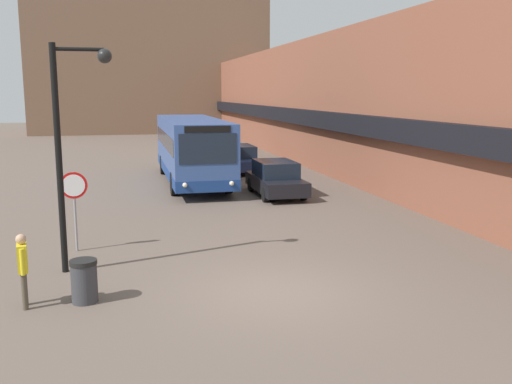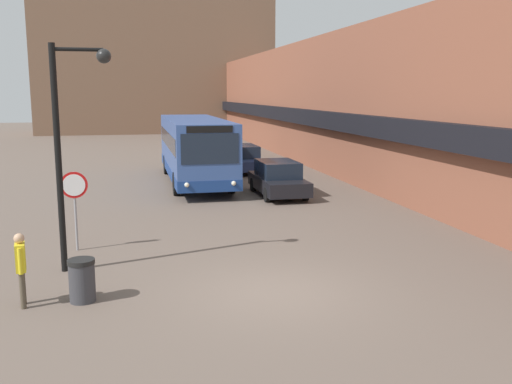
# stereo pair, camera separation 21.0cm
# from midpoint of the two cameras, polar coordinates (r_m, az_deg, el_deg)

# --- Properties ---
(ground_plane) EXTENTS (160.00, 160.00, 0.00)m
(ground_plane) POSITION_cam_midpoint_polar(r_m,az_deg,el_deg) (13.26, 2.35, -9.96)
(ground_plane) COLOR #66564C
(building_row_right) EXTENTS (5.50, 60.00, 7.69)m
(building_row_right) POSITION_cam_midpoint_polar(r_m,az_deg,el_deg) (38.39, 7.73, 8.84)
(building_row_right) COLOR brown
(building_row_right) RESTS_ON ground_plane
(building_backdrop_far) EXTENTS (26.00, 8.00, 18.17)m
(building_backdrop_far) POSITION_cam_midpoint_polar(r_m,az_deg,el_deg) (67.29, -9.96, 13.69)
(building_backdrop_far) COLOR brown
(building_backdrop_far) RESTS_ON ground_plane
(city_bus) EXTENTS (2.73, 11.28, 3.21)m
(city_bus) POSITION_cam_midpoint_polar(r_m,az_deg,el_deg) (28.83, -5.93, 4.38)
(city_bus) COLOR #335193
(city_bus) RESTS_ON ground_plane
(parked_car_front) EXTENTS (1.85, 4.41, 1.53)m
(parked_car_front) POSITION_cam_midpoint_polar(r_m,az_deg,el_deg) (25.16, 2.46, 1.35)
(parked_car_front) COLOR black
(parked_car_front) RESTS_ON ground_plane
(parked_car_middle) EXTENTS (1.82, 4.78, 1.50)m
(parked_car_middle) POSITION_cam_midpoint_polar(r_m,az_deg,el_deg) (32.95, -1.14, 3.39)
(parked_car_middle) COLOR navy
(parked_car_middle) RESTS_ON ground_plane
(parked_car_back) EXTENTS (1.86, 4.74, 1.51)m
(parked_car_back) POSITION_cam_midpoint_polar(r_m,az_deg,el_deg) (39.62, -3.08, 4.48)
(parked_car_back) COLOR silver
(parked_car_back) RESTS_ON ground_plane
(stop_sign) EXTENTS (0.76, 0.08, 2.30)m
(stop_sign) POSITION_cam_midpoint_polar(r_m,az_deg,el_deg) (16.98, -17.36, -0.16)
(stop_sign) COLOR gray
(stop_sign) RESTS_ON ground_plane
(street_lamp) EXTENTS (1.46, 0.36, 5.68)m
(street_lamp) POSITION_cam_midpoint_polar(r_m,az_deg,el_deg) (14.82, -17.74, 5.84)
(street_lamp) COLOR black
(street_lamp) RESTS_ON ground_plane
(pedestrian) EXTENTS (0.26, 0.52, 1.60)m
(pedestrian) POSITION_cam_midpoint_polar(r_m,az_deg,el_deg) (13.05, -22.04, -6.58)
(pedestrian) COLOR brown
(pedestrian) RESTS_ON ground_plane
(trash_bin) EXTENTS (0.59, 0.59, 0.95)m
(trash_bin) POSITION_cam_midpoint_polar(r_m,az_deg,el_deg) (13.07, -16.56, -8.45)
(trash_bin) COLOR #38383D
(trash_bin) RESTS_ON ground_plane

